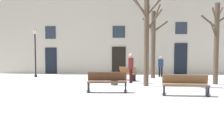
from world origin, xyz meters
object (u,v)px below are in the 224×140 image
at_px(streetlamp, 35,47).
at_px(bench_near_lamp, 126,74).
at_px(tree_foreground, 216,41).
at_px(tree_near_facade, 153,42).
at_px(tree_right_of_center, 146,33).
at_px(bench_by_litter_bin, 107,82).
at_px(person_strolling, 161,65).
at_px(litter_bin, 114,78).
at_px(bench_far_corner, 185,85).
at_px(person_crossing_plaza, 131,66).

height_order(streetlamp, bench_near_lamp, streetlamp).
bearing_deg(bench_near_lamp, tree_foreground, 28.54).
xyz_separation_m(tree_near_facade, tree_right_of_center, (-0.99, -4.44, 0.23)).
distance_m(bench_near_lamp, bench_by_litter_bin, 5.14).
distance_m(tree_right_of_center, person_strolling, 6.04).
height_order(tree_near_facade, person_strolling, tree_near_facade).
relative_size(tree_near_facade, tree_right_of_center, 0.99).
distance_m(litter_bin, bench_near_lamp, 2.67).
height_order(bench_near_lamp, person_strolling, person_strolling).
relative_size(bench_near_lamp, bench_by_litter_bin, 0.83).
bearing_deg(bench_near_lamp, bench_far_corner, -19.55).
bearing_deg(bench_near_lamp, streetlamp, -147.81).
distance_m(litter_bin, bench_by_litter_bin, 2.50).
relative_size(streetlamp, litter_bin, 4.85).
xyz_separation_m(tree_near_facade, tree_foreground, (3.20, -3.47, -0.13)).
height_order(tree_near_facade, bench_far_corner, tree_near_facade).
relative_size(tree_near_facade, streetlamp, 1.41).
height_order(litter_bin, bench_near_lamp, bench_near_lamp).
distance_m(bench_by_litter_bin, person_strolling, 8.55).
height_order(tree_right_of_center, tree_foreground, tree_right_of_center).
bearing_deg(person_strolling, bench_far_corner, -70.78).
xyz_separation_m(tree_near_facade, bench_far_corner, (0.36, -7.45, -2.22)).
xyz_separation_m(tree_foreground, bench_by_litter_bin, (-6.21, -3.21, -2.07)).
bearing_deg(bench_near_lamp, person_crossing_plaza, -31.72).
bearing_deg(streetlamp, bench_near_lamp, -15.67).
height_order(tree_foreground, person_strolling, tree_foreground).
bearing_deg(tree_foreground, tree_right_of_center, -166.96).
height_order(person_crossing_plaza, person_strolling, person_crossing_plaza).
bearing_deg(litter_bin, streetlamp, 144.30).
relative_size(streetlamp, bench_by_litter_bin, 2.01).
height_order(bench_far_corner, person_crossing_plaza, person_crossing_plaza).
distance_m(tree_right_of_center, bench_by_litter_bin, 3.88).
height_order(tree_right_of_center, person_crossing_plaza, tree_right_of_center).
relative_size(tree_near_facade, person_crossing_plaza, 2.92).
bearing_deg(person_crossing_plaza, litter_bin, -24.24).
distance_m(tree_near_facade, bench_by_litter_bin, 7.65).
xyz_separation_m(tree_foreground, bench_near_lamp, (-5.26, 1.84, -2.09)).
height_order(tree_near_facade, person_crossing_plaza, tree_near_facade).
bearing_deg(person_crossing_plaza, person_strolling, 167.41).
bearing_deg(litter_bin, bench_far_corner, -46.06).
xyz_separation_m(tree_right_of_center, bench_near_lamp, (-1.07, 2.81, -2.45)).
xyz_separation_m(bench_near_lamp, person_crossing_plaza, (0.28, -1.51, 0.57)).
bearing_deg(bench_near_lamp, person_strolling, 91.21).
bearing_deg(person_strolling, bench_by_litter_bin, -94.28).
relative_size(litter_bin, person_strolling, 0.47).
relative_size(tree_near_facade, person_strolling, 3.21).
height_order(streetlamp, litter_bin, streetlamp).
xyz_separation_m(bench_by_litter_bin, person_strolling, (3.73, 7.68, 0.43)).
height_order(tree_foreground, litter_bin, tree_foreground).
xyz_separation_m(tree_foreground, streetlamp, (-12.28, 3.81, -0.24)).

